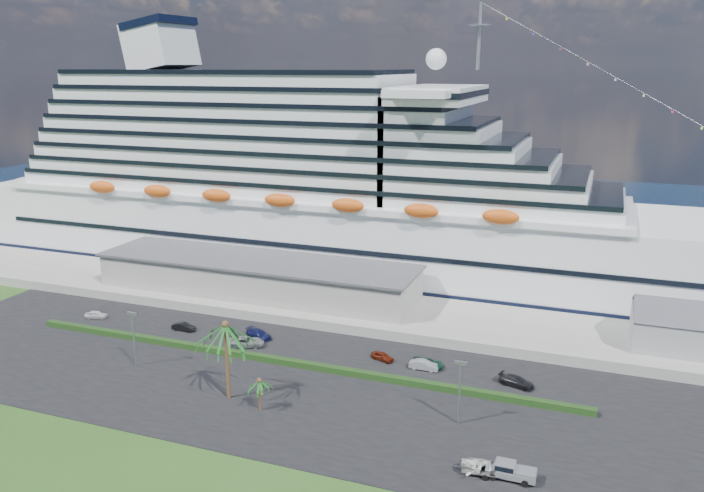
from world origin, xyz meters
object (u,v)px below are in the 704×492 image
at_px(boat_trailer, 483,467).
at_px(cruise_ship, 324,193).
at_px(pickup_truck, 510,470).
at_px(parked_car_3, 259,334).

bearing_deg(boat_trailer, cruise_ship, 125.08).
relative_size(cruise_ship, pickup_truck, 36.20).
distance_m(parked_car_3, boat_trailer, 48.26).
distance_m(cruise_ship, boat_trailer, 82.17).
height_order(cruise_ship, parked_car_3, cruise_ship).
bearing_deg(parked_car_3, boat_trailer, -101.26).
height_order(parked_car_3, pickup_truck, pickup_truck).
relative_size(cruise_ship, parked_car_3, 39.73).
bearing_deg(parked_car_3, cruise_ship, 28.65).
height_order(cruise_ship, boat_trailer, cruise_ship).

